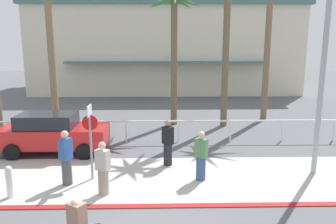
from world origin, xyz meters
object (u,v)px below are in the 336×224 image
at_px(streetlight_curb, 328,52).
at_px(pedestrian_0, 201,158).
at_px(bollard_3, 9,181).
at_px(car_red_1, 53,133).
at_px(stop_sign_bike_lane, 90,132).
at_px(palm_tree_3, 173,27).
at_px(pedestrian_3, 103,171).
at_px(pedestrian_1, 66,160).
at_px(palm_tree_2, 49,16).
at_px(pedestrian_2, 168,144).

height_order(streetlight_curb, pedestrian_0, streetlight_curb).
distance_m(bollard_3, car_red_1, 4.21).
bearing_deg(stop_sign_bike_lane, bollard_3, -148.59).
bearing_deg(pedestrian_0, streetlight_curb, 4.16).
bearing_deg(palm_tree_3, pedestrian_3, -105.21).
bearing_deg(pedestrian_1, streetlight_curb, 3.84).
height_order(palm_tree_2, pedestrian_1, palm_tree_2).
relative_size(streetlight_curb, palm_tree_3, 1.06).
bearing_deg(palm_tree_2, pedestrian_0, -43.78).
height_order(bollard_3, car_red_1, car_red_1).
bearing_deg(streetlight_curb, pedestrian_2, 167.92).
distance_m(car_red_1, pedestrian_0, 6.60).
bearing_deg(car_red_1, streetlight_curb, -15.28).
distance_m(streetlight_curb, car_red_1, 10.88).
relative_size(bollard_3, pedestrian_0, 0.59).
relative_size(streetlight_curb, palm_tree_2, 0.99).
relative_size(pedestrian_2, pedestrian_3, 1.05).
height_order(stop_sign_bike_lane, pedestrian_3, stop_sign_bike_lane).
bearing_deg(car_red_1, stop_sign_bike_lane, -52.56).
xyz_separation_m(palm_tree_2, pedestrian_0, (6.83, -6.54, -5.06)).
distance_m(streetlight_curb, palm_tree_2, 12.68).
bearing_deg(pedestrian_3, pedestrian_0, 18.32).
distance_m(streetlight_curb, pedestrian_3, 8.11).
height_order(streetlight_curb, palm_tree_3, streetlight_curb).
bearing_deg(streetlight_curb, pedestrian_3, -169.59).
bearing_deg(streetlight_curb, bollard_3, -171.60).
bearing_deg(bollard_3, stop_sign_bike_lane, 31.41).
distance_m(palm_tree_3, pedestrian_2, 8.08).
relative_size(pedestrian_0, pedestrian_2, 0.96).
xyz_separation_m(bollard_3, streetlight_curb, (9.95, 1.47, 3.76)).
distance_m(pedestrian_1, pedestrian_2, 3.72).
xyz_separation_m(pedestrian_0, pedestrian_1, (-4.40, -0.27, 0.07)).
distance_m(pedestrian_0, pedestrian_3, 3.25).
bearing_deg(palm_tree_3, pedestrian_0, -85.60).
bearing_deg(palm_tree_2, palm_tree_3, 13.73).
xyz_separation_m(palm_tree_2, car_red_1, (0.96, -3.52, -4.98)).
height_order(pedestrian_1, pedestrian_3, pedestrian_1).
bearing_deg(pedestrian_1, pedestrian_0, 3.55).
xyz_separation_m(bollard_3, car_red_1, (-0.02, 4.19, 0.35)).
relative_size(stop_sign_bike_lane, palm_tree_3, 0.36).
xyz_separation_m(palm_tree_2, palm_tree_3, (6.21, 1.52, -0.46)).
bearing_deg(bollard_3, pedestrian_2, 28.41).
height_order(stop_sign_bike_lane, pedestrian_0, stop_sign_bike_lane).
relative_size(stop_sign_bike_lane, car_red_1, 0.58).
relative_size(stop_sign_bike_lane, pedestrian_0, 1.50).
bearing_deg(bollard_3, palm_tree_3, 60.50).
xyz_separation_m(streetlight_curb, pedestrian_1, (-8.50, -0.57, -3.42)).
xyz_separation_m(streetlight_curb, palm_tree_3, (-4.72, 7.76, 1.12)).
distance_m(palm_tree_2, palm_tree_3, 6.40).
xyz_separation_m(palm_tree_3, pedestrian_1, (-3.78, -8.33, -4.54)).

